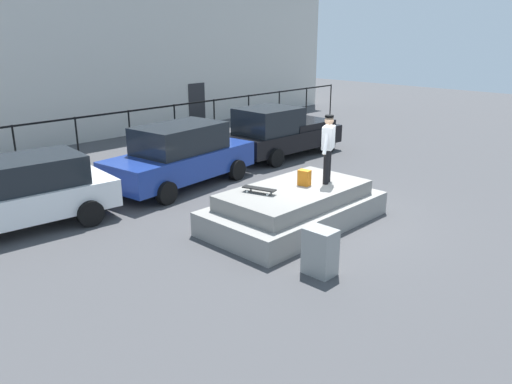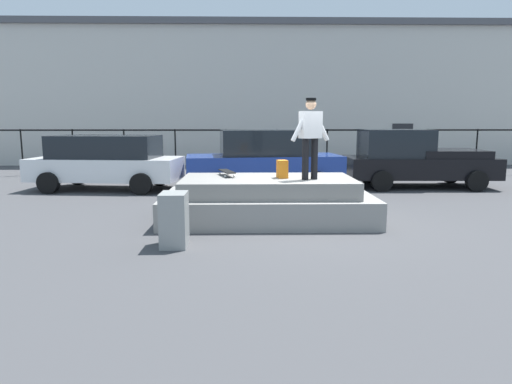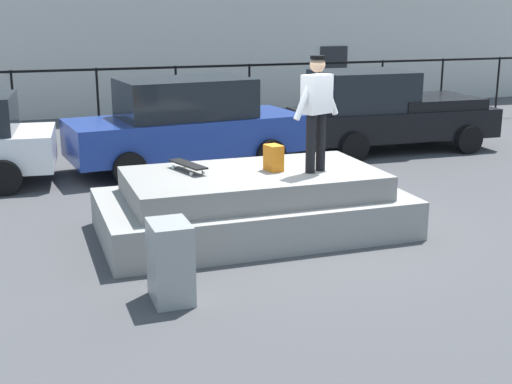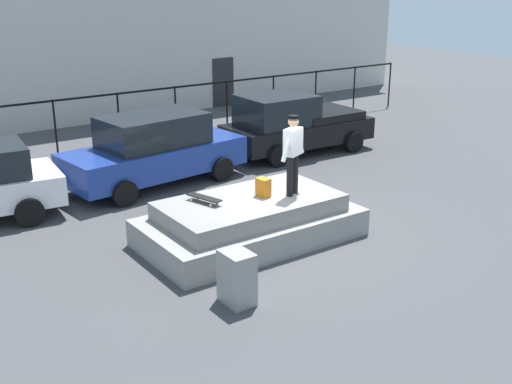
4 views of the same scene
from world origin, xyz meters
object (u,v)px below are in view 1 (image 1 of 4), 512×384
backpack (304,178)px  utility_box (320,252)px  skateboard (259,189)px  car_blue_sedan_mid (181,155)px  car_black_pickup_far (281,132)px  skateboarder (328,144)px  car_white_hatchback_near (13,193)px

backpack → utility_box: 2.93m
skateboard → car_blue_sedan_mid: 4.31m
backpack → car_blue_sedan_mid: size_ratio=0.08×
car_black_pickup_far → utility_box: bearing=-133.9°
skateboarder → car_black_pickup_far: skateboarder is taller
car_white_hatchback_near → backpack: bearing=-41.5°
skateboarder → car_blue_sedan_mid: size_ratio=0.34×
skateboarder → utility_box: (-2.56, -1.78, -1.43)m
backpack → car_black_pickup_far: car_black_pickup_far is taller
skateboarder → backpack: (-0.55, 0.26, -0.78)m
car_black_pickup_far → utility_box: car_black_pickup_far is taller
skateboarder → utility_box: 3.43m
car_blue_sedan_mid → utility_box: bearing=-105.1°
skateboard → utility_box: size_ratio=0.90×
skateboarder → car_black_pickup_far: 6.64m
utility_box → skateboard: bearing=71.1°
skateboarder → car_white_hatchback_near: (-5.69, 4.80, -0.99)m
car_blue_sedan_mid → car_black_pickup_far: 4.89m
skateboarder → car_blue_sedan_mid: bearing=99.3°
backpack → skateboard: bearing=63.7°
backpack → utility_box: (-2.00, -2.04, -0.65)m
car_white_hatchback_near → car_black_pickup_far: car_black_pickup_far is taller
skateboarder → backpack: bearing=155.0°
car_black_pickup_far → skateboard: bearing=-142.3°
car_white_hatchback_near → car_blue_sedan_mid: (4.91, 0.01, 0.03)m
skateboarder → skateboard: skateboarder is taller
backpack → car_white_hatchback_near: car_white_hatchback_near is taller
car_black_pickup_far → car_white_hatchback_near: bearing=-178.0°
utility_box → car_white_hatchback_near: bearing=115.1°
backpack → car_black_pickup_far: (4.65, 4.88, -0.19)m
car_white_hatchback_near → car_blue_sedan_mid: bearing=0.2°
car_black_pickup_far → utility_box: 9.61m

